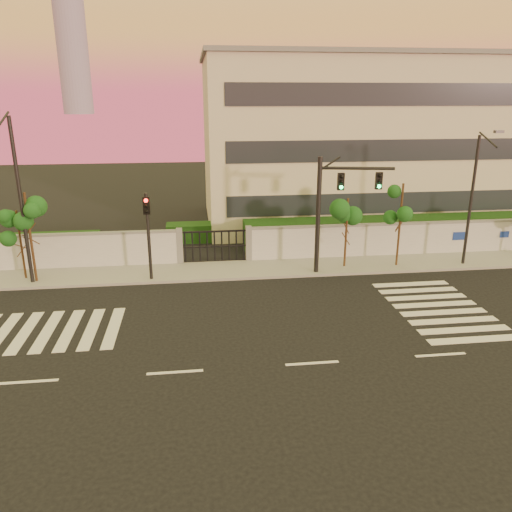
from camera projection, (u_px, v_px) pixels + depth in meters
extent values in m
plane|color=black|center=(312.00, 363.00, 18.38)|extent=(120.00, 120.00, 0.00)
cube|color=gray|center=(269.00, 268.00, 28.27)|extent=(60.00, 3.00, 0.15)
cube|color=#AEB0B5|center=(495.00, 237.00, 31.14)|extent=(31.00, 0.30, 2.00)
cube|color=slate|center=(497.00, 221.00, 30.82)|extent=(31.00, 0.36, 0.12)
cube|color=slate|center=(180.00, 247.00, 28.78)|extent=(0.35, 0.35, 2.20)
cube|color=slate|center=(249.00, 244.00, 29.25)|extent=(0.35, 0.35, 2.20)
cube|color=black|center=(395.00, 231.00, 32.87)|extent=(20.00, 2.00, 1.80)
cube|color=black|center=(211.00, 232.00, 33.89)|extent=(6.00, 1.50, 1.20)
cube|color=beige|center=(363.00, 142.00, 38.40)|extent=(24.00, 12.00, 12.00)
cube|color=#262D38|center=(388.00, 203.00, 33.78)|extent=(22.00, 0.08, 1.40)
cube|color=#262D38|center=(393.00, 150.00, 32.71)|extent=(22.00, 0.08, 1.40)
cube|color=#262D38|center=(397.00, 94.00, 31.64)|extent=(22.00, 0.08, 1.40)
cube|color=slate|center=(368.00, 57.00, 36.53)|extent=(24.40, 12.40, 0.30)
cylinder|color=gray|center=(68.00, 4.00, 258.24)|extent=(16.00, 16.00, 110.00)
cube|color=silver|center=(2.00, 333.00, 20.69)|extent=(0.50, 4.00, 0.02)
cube|color=silver|center=(25.00, 332.00, 20.80)|extent=(0.50, 4.00, 0.02)
cube|color=silver|center=(48.00, 331.00, 20.91)|extent=(0.50, 4.00, 0.02)
cube|color=silver|center=(70.00, 330.00, 21.01)|extent=(0.50, 4.00, 0.02)
cube|color=silver|center=(92.00, 328.00, 21.12)|extent=(0.50, 4.00, 0.02)
cube|color=silver|center=(114.00, 327.00, 21.23)|extent=(0.50, 4.00, 0.02)
cube|color=silver|center=(475.00, 340.00, 20.16)|extent=(4.00, 0.50, 0.02)
cube|color=silver|center=(464.00, 330.00, 21.01)|extent=(4.00, 0.50, 0.02)
cube|color=silver|center=(453.00, 321.00, 21.86)|extent=(4.00, 0.50, 0.02)
cube|color=silver|center=(443.00, 312.00, 22.71)|extent=(4.00, 0.50, 0.02)
cube|color=silver|center=(434.00, 304.00, 23.56)|extent=(4.00, 0.50, 0.02)
cube|color=silver|center=(426.00, 297.00, 24.41)|extent=(4.00, 0.50, 0.02)
cube|color=silver|center=(418.00, 290.00, 25.26)|extent=(4.00, 0.50, 0.02)
cube|color=silver|center=(410.00, 284.00, 26.11)|extent=(4.00, 0.50, 0.02)
cube|color=silver|center=(28.00, 382.00, 17.18)|extent=(2.00, 0.15, 0.01)
cube|color=silver|center=(175.00, 372.00, 17.78)|extent=(2.00, 0.15, 0.01)
cube|color=silver|center=(312.00, 363.00, 18.37)|extent=(2.00, 0.15, 0.01)
cube|color=silver|center=(440.00, 355.00, 18.97)|extent=(2.00, 0.15, 0.01)
cylinder|color=#382314|center=(21.00, 246.00, 26.08)|extent=(0.11, 0.11, 3.83)
sphere|color=#164F1A|center=(18.00, 225.00, 25.73)|extent=(1.01, 1.01, 1.01)
sphere|color=#164F1A|center=(27.00, 234.00, 26.11)|extent=(0.78, 0.78, 0.78)
sphere|color=#164F1A|center=(13.00, 233.00, 25.68)|extent=(0.74, 0.74, 0.74)
cylinder|color=#382314|center=(31.00, 239.00, 25.50)|extent=(0.13, 0.13, 4.83)
sphere|color=#164F1A|center=(27.00, 211.00, 25.05)|extent=(1.18, 1.18, 1.18)
sphere|color=#164F1A|center=(38.00, 224.00, 25.52)|extent=(0.90, 0.90, 0.90)
sphere|color=#164F1A|center=(20.00, 222.00, 25.01)|extent=(0.86, 0.86, 0.86)
cylinder|color=#382314|center=(346.00, 234.00, 27.91)|extent=(0.12, 0.12, 4.06)
sphere|color=#164F1A|center=(347.00, 213.00, 27.54)|extent=(1.11, 1.11, 1.11)
sphere|color=#164F1A|center=(352.00, 222.00, 27.95)|extent=(0.85, 0.85, 0.85)
sphere|color=#164F1A|center=(342.00, 221.00, 27.48)|extent=(0.81, 0.81, 0.81)
cylinder|color=#382314|center=(400.00, 226.00, 27.95)|extent=(0.12, 0.12, 4.85)
sphere|color=#164F1A|center=(402.00, 201.00, 27.51)|extent=(1.08, 1.08, 1.08)
sphere|color=#164F1A|center=(405.00, 213.00, 27.96)|extent=(0.83, 0.83, 0.83)
sphere|color=#164F1A|center=(397.00, 210.00, 27.48)|extent=(0.79, 0.79, 0.79)
cylinder|color=black|center=(318.00, 218.00, 26.62)|extent=(0.25, 0.25, 6.42)
cylinder|color=black|center=(357.00, 168.00, 26.06)|extent=(3.89, 0.91, 0.17)
cube|color=black|center=(341.00, 182.00, 26.12)|extent=(0.36, 0.19, 0.93)
sphere|color=#0CF259|center=(341.00, 187.00, 26.11)|extent=(0.21, 0.21, 0.21)
cube|color=black|center=(379.00, 181.00, 26.37)|extent=(0.36, 0.19, 0.93)
sphere|color=#0CF259|center=(379.00, 187.00, 26.35)|extent=(0.21, 0.21, 0.21)
cylinder|color=black|center=(149.00, 238.00, 25.81)|extent=(0.17, 0.17, 4.75)
cube|color=black|center=(146.00, 206.00, 25.23)|extent=(0.37, 0.19, 0.95)
sphere|color=red|center=(146.00, 200.00, 25.04)|extent=(0.21, 0.21, 0.21)
cylinder|color=black|center=(21.00, 204.00, 24.79)|extent=(0.19, 0.19, 8.52)
cylinder|color=black|center=(2.00, 121.00, 22.65)|extent=(0.11, 2.04, 0.83)
cylinder|color=black|center=(471.00, 203.00, 27.85)|extent=(0.17, 0.17, 7.41)
cylinder|color=black|center=(488.00, 140.00, 25.98)|extent=(0.09, 1.77, 0.72)
cube|color=#3F3F44|center=(499.00, 132.00, 25.05)|extent=(0.46, 0.23, 0.14)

